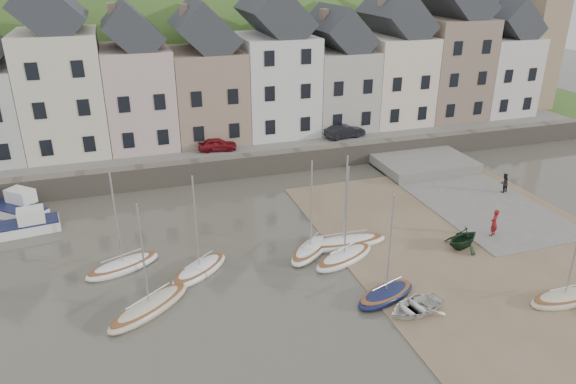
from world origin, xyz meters
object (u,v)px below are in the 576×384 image
object	(u,v)px
sailboat_0	(123,266)
car_right	(345,131)
rowboat_white	(415,306)
person_red	(494,223)
rowboat_green	(463,238)
person_dark	(504,183)
car_left	(217,144)

from	to	relation	value
sailboat_0	car_right	distance (m)	25.39
rowboat_white	person_red	size ratio (longest dim) A/B	1.72
sailboat_0	rowboat_white	distance (m)	16.73
rowboat_white	person_red	world-z (taller)	person_red
rowboat_white	person_red	xyz separation A→B (m)	(9.09, 5.69, 0.65)
rowboat_green	car_right	distance (m)	18.85
car_right	person_red	bearing A→B (deg)	-179.48
rowboat_white	car_right	world-z (taller)	car_right
rowboat_green	person_dark	world-z (taller)	person_dark
rowboat_green	rowboat_white	bearing A→B (deg)	-69.54
rowboat_white	car_left	xyz separation A→B (m)	(-5.49, 23.80, 1.77)
sailboat_0	person_red	xyz separation A→B (m)	(23.20, -3.30, 0.78)
sailboat_0	rowboat_white	world-z (taller)	sailboat_0
person_red	car_right	size ratio (longest dim) A/B	0.49
rowboat_green	person_red	world-z (taller)	person_red
sailboat_0	car_left	bearing A→B (deg)	59.82
car_left	sailboat_0	bearing A→B (deg)	157.30
sailboat_0	car_right	world-z (taller)	sailboat_0
person_dark	car_right	world-z (taller)	car_right
sailboat_0	car_right	bearing A→B (deg)	35.81
person_dark	sailboat_0	bearing A→B (deg)	-7.92
car_right	person_dark	bearing A→B (deg)	-154.72
sailboat_0	car_left	world-z (taller)	sailboat_0
rowboat_white	person_dark	size ratio (longest dim) A/B	2.07
rowboat_green	person_dark	distance (m)	10.42
sailboat_0	rowboat_green	distance (m)	20.79
rowboat_white	rowboat_green	size ratio (longest dim) A/B	1.20
person_red	car_right	xyz separation A→B (m)	(-2.67, 18.12, 1.18)
sailboat_0	rowboat_green	bearing A→B (deg)	-11.02
person_red	car_left	distance (m)	23.28
rowboat_white	person_dark	distance (m)	18.47
sailboat_0	car_right	xyz separation A→B (m)	(20.53, 14.81, 1.96)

